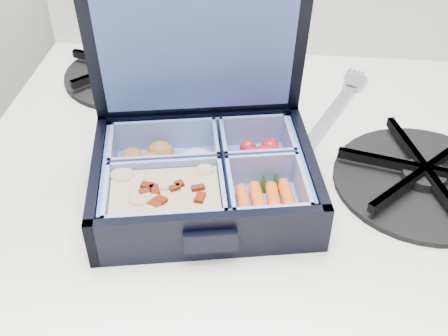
# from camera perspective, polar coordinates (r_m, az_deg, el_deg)

# --- Properties ---
(bento_box) EXTENTS (0.23, 0.19, 0.05)m
(bento_box) POSITION_cam_1_polar(r_m,az_deg,el_deg) (0.52, -2.02, -1.05)
(bento_box) COLOR black
(bento_box) RESTS_ON stove
(burner_grate) EXTENTS (0.21, 0.21, 0.03)m
(burner_grate) POSITION_cam_1_polar(r_m,az_deg,el_deg) (0.58, 19.68, -0.55)
(burner_grate) COLOR black
(burner_grate) RESTS_ON stove
(burner_grate_rear) EXTENTS (0.21, 0.21, 0.02)m
(burner_grate_rear) POSITION_cam_1_polar(r_m,az_deg,el_deg) (0.73, -9.42, 9.86)
(burner_grate_rear) COLOR black
(burner_grate_rear) RESTS_ON stove
(fork) EXTENTS (0.11, 0.19, 0.01)m
(fork) POSITION_cam_1_polar(r_m,az_deg,el_deg) (0.65, 10.41, 4.85)
(fork) COLOR #A4A5B9
(fork) RESTS_ON stove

